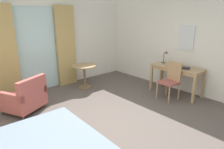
% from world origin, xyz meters
% --- Properties ---
extents(ground, '(6.48, 6.40, 0.10)m').
position_xyz_m(ground, '(0.00, 0.00, -0.05)').
color(ground, '#564C47').
extents(wall_back, '(6.08, 0.12, 2.67)m').
position_xyz_m(wall_back, '(0.00, 2.94, 1.33)').
color(wall_back, silver).
rests_on(wall_back, ground).
extents(wall_right, '(0.12, 6.00, 2.67)m').
position_xyz_m(wall_right, '(2.98, 0.00, 1.33)').
color(wall_right, silver).
rests_on(wall_right, ground).
extents(balcony_glass_door, '(1.28, 0.02, 2.35)m').
position_xyz_m(balcony_glass_door, '(-0.14, 2.86, 1.17)').
color(balcony_glass_door, silver).
rests_on(balcony_glass_door, ground).
extents(curtain_panel_left, '(0.59, 0.10, 2.41)m').
position_xyz_m(curtain_panel_left, '(-1.00, 2.76, 1.20)').
color(curtain_panel_left, tan).
rests_on(curtain_panel_left, ground).
extents(curtain_panel_right, '(0.60, 0.10, 2.41)m').
position_xyz_m(curtain_panel_right, '(0.72, 2.76, 1.20)').
color(curtain_panel_right, tan).
rests_on(curtain_panel_right, ground).
extents(writing_desk, '(0.59, 1.37, 0.78)m').
position_xyz_m(writing_desk, '(2.57, 0.04, 0.68)').
color(writing_desk, tan).
rests_on(writing_desk, ground).
extents(desk_chair, '(0.47, 0.48, 0.97)m').
position_xyz_m(desk_chair, '(2.16, -0.05, 0.54)').
color(desk_chair, '#9E4C47').
rests_on(desk_chair, ground).
extents(desk_lamp, '(0.16, 0.22, 0.40)m').
position_xyz_m(desk_lamp, '(2.63, 0.47, 1.06)').
color(desk_lamp, '#4C4C51').
rests_on(desk_lamp, writing_desk).
extents(closed_book, '(0.32, 0.35, 0.03)m').
position_xyz_m(closed_book, '(2.53, -0.19, 0.79)').
color(closed_book, '#232328').
rests_on(closed_book, writing_desk).
extents(armchair_by_window, '(1.04, 1.01, 0.83)m').
position_xyz_m(armchair_by_window, '(-0.97, 1.72, 0.33)').
color(armchair_by_window, '#9E4C47').
rests_on(armchair_by_window, ground).
extents(round_cafe_table, '(0.71, 0.71, 0.69)m').
position_xyz_m(round_cafe_table, '(0.94, 2.14, 0.52)').
color(round_cafe_table, tan).
rests_on(round_cafe_table, ground).
extents(wall_mirror, '(0.02, 0.45, 0.67)m').
position_xyz_m(wall_mirror, '(2.90, 0.04, 1.53)').
color(wall_mirror, silver).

